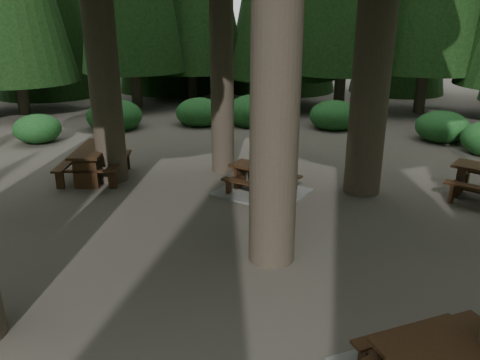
# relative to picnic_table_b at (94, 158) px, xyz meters

# --- Properties ---
(ground) EXTENTS (80.00, 80.00, 0.00)m
(ground) POSITION_rel_picnic_table_b_xyz_m (4.72, -3.46, -0.58)
(ground) COLOR #564E46
(ground) RESTS_ON ground
(picnic_table_b) EXTENTS (2.08, 2.37, 0.88)m
(picnic_table_b) POSITION_rel_picnic_table_b_xyz_m (0.00, 0.00, 0.00)
(picnic_table_b) COLOR #35200F
(picnic_table_b) RESTS_ON ground
(picnic_table_c) EXTENTS (2.51, 2.28, 0.71)m
(picnic_table_c) POSITION_rel_picnic_table_b_xyz_m (4.69, -0.01, -0.35)
(picnic_table_c) COLOR gray
(picnic_table_c) RESTS_ON ground
(shrub_ring) EXTENTS (23.86, 24.64, 1.49)m
(shrub_ring) POSITION_rel_picnic_table_b_xyz_m (5.43, -2.71, -0.18)
(shrub_ring) COLOR #1B5022
(shrub_ring) RESTS_ON ground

